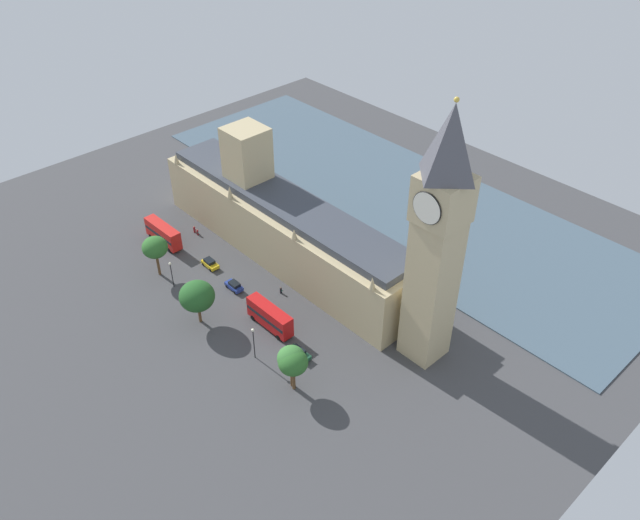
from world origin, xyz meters
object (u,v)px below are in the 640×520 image
(pedestrian_kerbside, at_px, (194,229))
(car_dark_green_midblock, at_px, (299,353))
(plane_tree_slot_10, at_px, (293,363))
(parliament_building, at_px, (282,223))
(pedestrian_trailing, at_px, (281,290))
(plane_tree_leading, at_px, (291,358))
(double_decker_bus_under_trees, at_px, (163,233))
(clock_tower, at_px, (438,238))
(plane_tree_slot_11, at_px, (155,248))
(car_blue_near_tower, at_px, (234,286))
(double_decker_bus_opposite_hall, at_px, (270,316))
(pedestrian_far_end, at_px, (198,232))
(car_yellow_cab_corner, at_px, (210,263))
(street_lamp_slot_12, at_px, (171,270))
(plane_tree_by_river_gate, at_px, (197,296))
(street_lamp_slot_13, at_px, (253,338))

(pedestrian_kerbside, bearing_deg, car_dark_green_midblock, 24.59)
(pedestrian_kerbside, distance_m, plane_tree_slot_10, 52.14)
(parliament_building, bearing_deg, pedestrian_trailing, 47.66)
(plane_tree_leading, bearing_deg, double_decker_bus_under_trees, -97.38)
(clock_tower, xyz_separation_m, plane_tree_slot_11, (22.54, -51.10, -17.88))
(pedestrian_trailing, relative_size, plane_tree_leading, 0.18)
(car_blue_near_tower, relative_size, car_dark_green_midblock, 0.88)
(car_blue_near_tower, relative_size, plane_tree_slot_10, 0.49)
(double_decker_bus_opposite_hall, distance_m, pedestrian_far_end, 35.11)
(double_decker_bus_opposite_hall, bearing_deg, car_dark_green_midblock, 82.46)
(car_dark_green_midblock, height_order, plane_tree_slot_11, plane_tree_slot_11)
(plane_tree_slot_10, bearing_deg, parliament_building, -127.74)
(car_yellow_cab_corner, bearing_deg, plane_tree_slot_10, 76.92)
(street_lamp_slot_12, bearing_deg, pedestrian_trailing, 131.94)
(pedestrian_far_end, height_order, plane_tree_slot_10, plane_tree_slot_10)
(clock_tower, bearing_deg, parliament_building, -91.80)
(double_decker_bus_opposite_hall, xyz_separation_m, pedestrian_trailing, (-7.76, -6.14, -1.95))
(car_dark_green_midblock, relative_size, pedestrian_far_end, 3.05)
(double_decker_bus_opposite_hall, bearing_deg, car_yellow_cab_corner, -96.79)
(pedestrian_far_end, bearing_deg, car_dark_green_midblock, 89.09)
(plane_tree_slot_11, bearing_deg, plane_tree_by_river_gate, 83.49)
(pedestrian_far_end, bearing_deg, clock_tower, 108.50)
(pedestrian_kerbside, height_order, plane_tree_slot_11, plane_tree_slot_11)
(plane_tree_leading, relative_size, plane_tree_slot_11, 0.94)
(clock_tower, height_order, double_decker_bus_under_trees, clock_tower)
(car_blue_near_tower, height_order, pedestrian_trailing, car_blue_near_tower)
(car_blue_near_tower, relative_size, plane_tree_by_river_gate, 0.46)
(parliament_building, xyz_separation_m, double_decker_bus_under_trees, (17.10, -20.15, -4.80))
(car_yellow_cab_corner, xyz_separation_m, pedestrian_kerbside, (-4.81, -12.87, -0.13))
(car_dark_green_midblock, bearing_deg, car_blue_near_tower, -100.09)
(plane_tree_leading, height_order, plane_tree_slot_11, plane_tree_slot_11)
(parliament_building, distance_m, plane_tree_by_river_gate, 26.58)
(pedestrian_kerbside, distance_m, pedestrian_far_end, 1.33)
(parliament_building, distance_m, plane_tree_slot_11, 26.35)
(pedestrian_kerbside, bearing_deg, parliament_building, 62.48)
(street_lamp_slot_13, bearing_deg, double_decker_bus_opposite_hall, -148.91)
(car_blue_near_tower, bearing_deg, double_decker_bus_opposite_hall, -96.96)
(car_dark_green_midblock, xyz_separation_m, plane_tree_by_river_gate, (7.50, -19.51, 5.28))
(double_decker_bus_under_trees, bearing_deg, car_dark_green_midblock, -92.89)
(street_lamp_slot_12, bearing_deg, plane_tree_by_river_gate, 81.20)
(car_dark_green_midblock, bearing_deg, pedestrian_trailing, -122.84)
(plane_tree_by_river_gate, xyz_separation_m, street_lamp_slot_12, (-1.88, -12.12, -1.85))
(car_blue_near_tower, height_order, plane_tree_slot_10, plane_tree_slot_10)
(plane_tree_slot_11, bearing_deg, plane_tree_leading, 90.26)
(double_decker_bus_opposite_hall, height_order, plane_tree_leading, plane_tree_leading)
(double_decker_bus_opposite_hall, height_order, plane_tree_slot_10, plane_tree_slot_10)
(plane_tree_slot_11, bearing_deg, pedestrian_trailing, 123.63)
(clock_tower, bearing_deg, street_lamp_slot_13, -39.89)
(plane_tree_leading, distance_m, plane_tree_slot_10, 0.79)
(car_dark_green_midblock, height_order, plane_tree_leading, plane_tree_leading)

